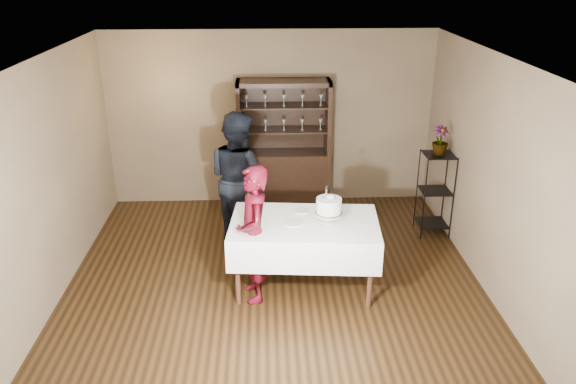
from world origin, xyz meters
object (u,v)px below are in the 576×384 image
plant_etagere (435,191)px  cake (329,207)px  china_hutch (284,166)px  potted_plant (440,141)px  man (238,178)px  woman (254,234)px  cake_table (304,237)px

plant_etagere → cake: (-1.65, -1.34, 0.38)m
china_hutch → potted_plant: size_ratio=5.07×
plant_etagere → man: 2.75m
plant_etagere → woman: size_ratio=0.74×
cake_table → china_hutch: bearing=93.6°
woman → potted_plant: (2.50, 1.53, 0.58)m
plant_etagere → man: bearing=-178.6°
cake → potted_plant: 2.15m
china_hutch → plant_etagere: size_ratio=1.67×
china_hutch → plant_etagere: 2.33m
woman → cake: (0.86, 0.20, 0.23)m
man → plant_etagere: bearing=-130.6°
cake → potted_plant: size_ratio=1.14×
china_hutch → man: (-0.66, -1.12, 0.25)m
woman → china_hutch: bearing=161.1°
china_hutch → cake_table: 2.39m
plant_etagere → man: (-2.74, -0.07, 0.26)m
plant_etagere → cake_table: 2.35m
plant_etagere → cake_table: bearing=-145.3°
potted_plant → man: bearing=-178.7°
potted_plant → plant_etagere: bearing=45.4°
cake → woman: bearing=-166.9°
china_hutch → potted_plant: (2.07, -1.06, 0.72)m
cake_table → cake: 0.47m
china_hutch → potted_plant: china_hutch is taller
china_hutch → cake: bearing=-79.9°
plant_etagere → china_hutch: bearing=153.2°
china_hutch → man: size_ratio=1.09×
plant_etagere → cake: cake is taller
potted_plant → woman: bearing=-148.6°
man → potted_plant: size_ratio=4.64×
man → cake: bearing=178.5°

